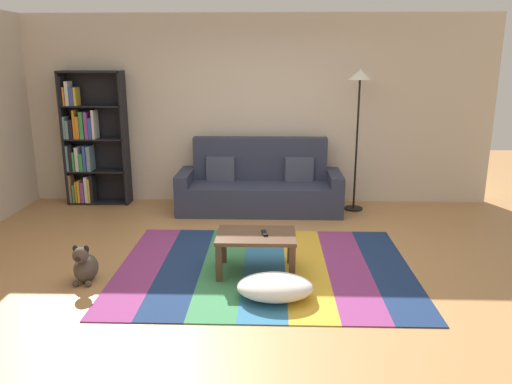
# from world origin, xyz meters

# --- Properties ---
(ground_plane) EXTENTS (14.00, 14.00, 0.00)m
(ground_plane) POSITION_xyz_m (0.00, 0.00, 0.00)
(ground_plane) COLOR #B27F4C
(back_wall) EXTENTS (6.80, 0.10, 2.70)m
(back_wall) POSITION_xyz_m (0.00, 2.55, 1.35)
(back_wall) COLOR beige
(back_wall) RESTS_ON ground_plane
(rug) EXTENTS (2.97, 2.28, 0.01)m
(rug) POSITION_xyz_m (0.15, -0.06, 0.01)
(rug) COLOR #843370
(rug) RESTS_ON ground_plane
(couch) EXTENTS (2.26, 0.80, 1.00)m
(couch) POSITION_xyz_m (0.05, 2.02, 0.34)
(couch) COLOR #2D3347
(couch) RESTS_ON ground_plane
(bookshelf) EXTENTS (0.90, 0.28, 1.92)m
(bookshelf) POSITION_xyz_m (-2.43, 2.30, 0.91)
(bookshelf) COLOR black
(bookshelf) RESTS_ON ground_plane
(coffee_table) EXTENTS (0.78, 0.54, 0.40)m
(coffee_table) POSITION_xyz_m (0.07, -0.15, 0.34)
(coffee_table) COLOR #513826
(coffee_table) RESTS_ON rug
(pouf) EXTENTS (0.68, 0.48, 0.21)m
(pouf) POSITION_xyz_m (0.25, -0.73, 0.11)
(pouf) COLOR white
(pouf) RESTS_ON rug
(dog) EXTENTS (0.22, 0.35, 0.40)m
(dog) POSITION_xyz_m (-1.56, -0.42, 0.16)
(dog) COLOR #473D33
(dog) RESTS_ON ground_plane
(standing_lamp) EXTENTS (0.32, 0.32, 1.95)m
(standing_lamp) POSITION_xyz_m (1.39, 2.08, 1.63)
(standing_lamp) COLOR black
(standing_lamp) RESTS_ON ground_plane
(tv_remote) EXTENTS (0.07, 0.16, 0.02)m
(tv_remote) POSITION_xyz_m (0.15, -0.15, 0.42)
(tv_remote) COLOR black
(tv_remote) RESTS_ON coffee_table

